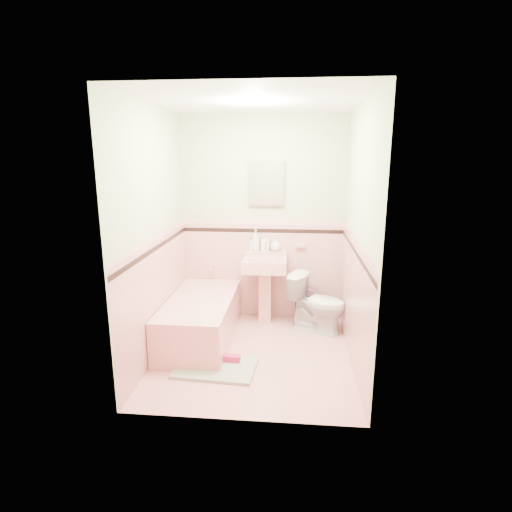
# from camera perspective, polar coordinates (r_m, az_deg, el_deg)

# --- Properties ---
(floor) EXTENTS (2.20, 2.20, 0.00)m
(floor) POSITION_cam_1_polar(r_m,az_deg,el_deg) (4.41, -0.31, -13.50)
(floor) COLOR pink
(floor) RESTS_ON ground
(ceiling) EXTENTS (2.20, 2.20, 0.00)m
(ceiling) POSITION_cam_1_polar(r_m,az_deg,el_deg) (3.96, -0.36, 20.70)
(ceiling) COLOR white
(ceiling) RESTS_ON ground
(wall_back) EXTENTS (2.50, 0.00, 2.50)m
(wall_back) POSITION_cam_1_polar(r_m,az_deg,el_deg) (5.08, 0.90, 5.01)
(wall_back) COLOR #F3E1C6
(wall_back) RESTS_ON ground
(wall_front) EXTENTS (2.50, 0.00, 2.50)m
(wall_front) POSITION_cam_1_polar(r_m,az_deg,el_deg) (2.94, -2.47, -1.48)
(wall_front) COLOR #F3E1C6
(wall_front) RESTS_ON ground
(wall_left) EXTENTS (0.00, 2.50, 2.50)m
(wall_left) POSITION_cam_1_polar(r_m,az_deg,el_deg) (4.22, -14.00, 2.80)
(wall_left) COLOR #F3E1C6
(wall_left) RESTS_ON ground
(wall_right) EXTENTS (0.00, 2.50, 2.50)m
(wall_right) POSITION_cam_1_polar(r_m,az_deg,el_deg) (4.03, 13.98, 2.30)
(wall_right) COLOR #F3E1C6
(wall_right) RESTS_ON ground
(wainscot_back) EXTENTS (2.00, 0.00, 2.00)m
(wainscot_back) POSITION_cam_1_polar(r_m,az_deg,el_deg) (5.21, 0.86, -2.10)
(wainscot_back) COLOR #ECA39E
(wainscot_back) RESTS_ON ground
(wainscot_front) EXTENTS (2.00, 0.00, 2.00)m
(wainscot_front) POSITION_cam_1_polar(r_m,az_deg,el_deg) (3.18, -2.31, -12.80)
(wainscot_front) COLOR #ECA39E
(wainscot_front) RESTS_ON ground
(wainscot_left) EXTENTS (0.00, 2.20, 2.20)m
(wainscot_left) POSITION_cam_1_polar(r_m,az_deg,el_deg) (4.38, -13.36, -5.58)
(wainscot_left) COLOR #ECA39E
(wainscot_left) RESTS_ON ground
(wainscot_right) EXTENTS (0.00, 2.20, 2.20)m
(wainscot_right) POSITION_cam_1_polar(r_m,az_deg,el_deg) (4.20, 13.31, -6.42)
(wainscot_right) COLOR #ECA39E
(wainscot_right) RESTS_ON ground
(accent_back) EXTENTS (2.00, 0.00, 2.00)m
(accent_back) POSITION_cam_1_polar(r_m,az_deg,el_deg) (5.08, 0.88, 3.53)
(accent_back) COLOR black
(accent_back) RESTS_ON ground
(accent_front) EXTENTS (2.00, 0.00, 2.00)m
(accent_front) POSITION_cam_1_polar(r_m,az_deg,el_deg) (2.99, -2.39, -3.79)
(accent_front) COLOR black
(accent_front) RESTS_ON ground
(accent_left) EXTENTS (0.00, 2.20, 2.20)m
(accent_left) POSITION_cam_1_polar(r_m,az_deg,el_deg) (4.24, -13.67, 1.07)
(accent_left) COLOR black
(accent_left) RESTS_ON ground
(accent_right) EXTENTS (0.00, 2.20, 2.20)m
(accent_right) POSITION_cam_1_polar(r_m,az_deg,el_deg) (4.05, 13.62, 0.51)
(accent_right) COLOR black
(accent_right) RESTS_ON ground
(cap_back) EXTENTS (2.00, 0.00, 2.00)m
(cap_back) POSITION_cam_1_polar(r_m,az_deg,el_deg) (5.07, 0.88, 4.64)
(cap_back) COLOR pink
(cap_back) RESTS_ON ground
(cap_front) EXTENTS (2.00, 0.00, 2.00)m
(cap_front) POSITION_cam_1_polar(r_m,az_deg,el_deg) (2.96, -2.41, -1.95)
(cap_front) COLOR pink
(cap_front) RESTS_ON ground
(cap_left) EXTENTS (0.00, 2.20, 2.20)m
(cap_left) POSITION_cam_1_polar(r_m,az_deg,el_deg) (4.22, -13.74, 2.40)
(cap_left) COLOR pink
(cap_left) RESTS_ON ground
(cap_right) EXTENTS (0.00, 2.20, 2.20)m
(cap_right) POSITION_cam_1_polar(r_m,az_deg,el_deg) (4.03, 13.70, 1.89)
(cap_right) COLOR pink
(cap_right) RESTS_ON ground
(bathtub) EXTENTS (0.70, 1.50, 0.45)m
(bathtub) POSITION_cam_1_polar(r_m,az_deg,el_deg) (4.71, -7.65, -8.79)
(bathtub) COLOR pink
(bathtub) RESTS_ON floor
(tub_faucet) EXTENTS (0.04, 0.12, 0.04)m
(tub_faucet) POSITION_cam_1_polar(r_m,az_deg,el_deg) (5.25, -6.04, -1.71)
(tub_faucet) COLOR silver
(tub_faucet) RESTS_ON wall_back
(sink) EXTENTS (0.52, 0.48, 0.82)m
(sink) POSITION_cam_1_polar(r_m,az_deg,el_deg) (5.04, 1.22, -4.89)
(sink) COLOR pink
(sink) RESTS_ON floor
(sink_faucet) EXTENTS (0.02, 0.02, 0.10)m
(sink_faucet) POSITION_cam_1_polar(r_m,az_deg,el_deg) (5.03, 1.37, 1.45)
(sink_faucet) COLOR silver
(sink_faucet) RESTS_ON sink
(medicine_cabinet) EXTENTS (0.43, 0.04, 0.54)m
(medicine_cabinet) POSITION_cam_1_polar(r_m,az_deg,el_deg) (5.00, 1.47, 10.05)
(medicine_cabinet) COLOR white
(medicine_cabinet) RESTS_ON wall_back
(soap_dish) EXTENTS (0.11, 0.07, 0.04)m
(soap_dish) POSITION_cam_1_polar(r_m,az_deg,el_deg) (5.08, 6.15, 1.49)
(soap_dish) COLOR pink
(soap_dish) RESTS_ON wall_back
(soap_bottle_left) EXTENTS (0.13, 0.13, 0.26)m
(soap_bottle_left) POSITION_cam_1_polar(r_m,az_deg,el_deg) (5.07, -0.05, 2.22)
(soap_bottle_left) COLOR #B2B2B2
(soap_bottle_left) RESTS_ON sink
(soap_bottle_mid) EXTENTS (0.10, 0.10, 0.21)m
(soap_bottle_mid) POSITION_cam_1_polar(r_m,az_deg,el_deg) (5.07, 1.30, 1.90)
(soap_bottle_mid) COLOR #B2B2B2
(soap_bottle_mid) RESTS_ON sink
(soap_bottle_right) EXTENTS (0.16, 0.16, 0.16)m
(soap_bottle_right) POSITION_cam_1_polar(r_m,az_deg,el_deg) (5.06, 2.72, 1.61)
(soap_bottle_right) COLOR #B2B2B2
(soap_bottle_right) RESTS_ON sink
(tube) EXTENTS (0.05, 0.05, 0.12)m
(tube) POSITION_cam_1_polar(r_m,az_deg,el_deg) (5.09, -0.74, 1.45)
(tube) COLOR white
(tube) RESTS_ON sink
(toilet) EXTENTS (0.76, 0.62, 0.67)m
(toilet) POSITION_cam_1_polar(r_m,az_deg,el_deg) (4.91, 8.52, -6.47)
(toilet) COLOR white
(toilet) RESTS_ON floor
(bucket) EXTENTS (0.37, 0.37, 0.28)m
(bucket) POSITION_cam_1_polar(r_m,az_deg,el_deg) (5.21, 6.92, -7.51)
(bucket) COLOR #061EA9
(bucket) RESTS_ON floor
(bath_mat) EXTENTS (0.81, 0.57, 0.03)m
(bath_mat) POSITION_cam_1_polar(r_m,az_deg,el_deg) (4.16, -5.66, -15.13)
(bath_mat) COLOR #99A78B
(bath_mat) RESTS_ON floor
(shoe) EXTENTS (0.16, 0.08, 0.06)m
(shoe) POSITION_cam_1_polar(r_m,az_deg,el_deg) (4.22, -3.34, -13.96)
(shoe) COLOR #BF1E59
(shoe) RESTS_ON bath_mat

